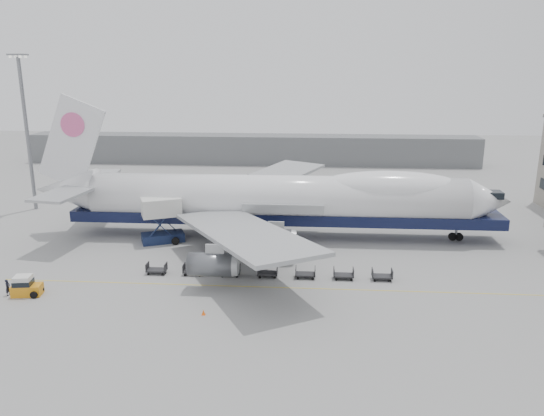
# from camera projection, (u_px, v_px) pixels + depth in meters

# --- Properties ---
(ground) EXTENTS (260.00, 260.00, 0.00)m
(ground) POSITION_uv_depth(u_px,v_px,m) (271.00, 267.00, 64.28)
(ground) COLOR gray
(ground) RESTS_ON ground
(apron_line) EXTENTS (60.00, 0.15, 0.01)m
(apron_line) POSITION_uv_depth(u_px,v_px,m) (267.00, 287.00, 58.50)
(apron_line) COLOR gold
(apron_line) RESTS_ON ground
(hangar) EXTENTS (110.00, 8.00, 7.00)m
(hangar) POSITION_uv_depth(u_px,v_px,m) (252.00, 149.00, 131.46)
(hangar) COLOR slate
(hangar) RESTS_ON ground
(floodlight_mast) EXTENTS (2.40, 2.40, 25.43)m
(floodlight_mast) POSITION_uv_depth(u_px,v_px,m) (26.00, 125.00, 86.62)
(floodlight_mast) COLOR slate
(floodlight_mast) RESTS_ON ground
(airliner) EXTENTS (67.00, 55.30, 19.98)m
(airliner) POSITION_uv_depth(u_px,v_px,m) (282.00, 198.00, 74.32)
(airliner) COLOR white
(airliner) RESTS_ON ground
(catering_truck) EXTENTS (6.29, 5.38, 6.25)m
(catering_truck) POSITION_uv_depth(u_px,v_px,m) (162.00, 218.00, 72.68)
(catering_truck) COLOR #172245
(catering_truck) RESTS_ON ground
(baggage_tug) EXTENTS (3.20, 2.03, 2.19)m
(baggage_tug) POSITION_uv_depth(u_px,v_px,m) (26.00, 287.00, 56.25)
(baggage_tug) COLOR orange
(baggage_tug) RESTS_ON ground
(ground_worker) EXTENTS (0.45, 0.66, 1.79)m
(ground_worker) POSITION_uv_depth(u_px,v_px,m) (8.00, 287.00, 56.23)
(ground_worker) COLOR black
(ground_worker) RESTS_ON ground
(traffic_cone) EXTENTS (0.37, 0.37, 0.55)m
(traffic_cone) POSITION_uv_depth(u_px,v_px,m) (203.00, 312.00, 51.98)
(traffic_cone) COLOR #FF5E0D
(traffic_cone) RESTS_ON ground
(dolly_0) EXTENTS (2.30, 1.35, 1.30)m
(dolly_0) POSITION_uv_depth(u_px,v_px,m) (157.00, 269.00, 62.17)
(dolly_0) COLOR #2D2D30
(dolly_0) RESTS_ON ground
(dolly_1) EXTENTS (2.30, 1.35, 1.30)m
(dolly_1) POSITION_uv_depth(u_px,v_px,m) (193.00, 270.00, 61.86)
(dolly_1) COLOR #2D2D30
(dolly_1) RESTS_ON ground
(dolly_2) EXTENTS (2.30, 1.35, 1.30)m
(dolly_2) POSITION_uv_depth(u_px,v_px,m) (230.00, 271.00, 61.56)
(dolly_2) COLOR #2D2D30
(dolly_2) RESTS_ON ground
(dolly_3) EXTENTS (2.30, 1.35, 1.30)m
(dolly_3) POSITION_uv_depth(u_px,v_px,m) (268.00, 272.00, 61.25)
(dolly_3) COLOR #2D2D30
(dolly_3) RESTS_ON ground
(dolly_4) EXTENTS (2.30, 1.35, 1.30)m
(dolly_4) POSITION_uv_depth(u_px,v_px,m) (305.00, 273.00, 60.94)
(dolly_4) COLOR #2D2D30
(dolly_4) RESTS_ON ground
(dolly_5) EXTENTS (2.30, 1.35, 1.30)m
(dolly_5) POSITION_uv_depth(u_px,v_px,m) (344.00, 275.00, 60.63)
(dolly_5) COLOR #2D2D30
(dolly_5) RESTS_ON ground
(dolly_6) EXTENTS (2.30, 1.35, 1.30)m
(dolly_6) POSITION_uv_depth(u_px,v_px,m) (382.00, 276.00, 60.32)
(dolly_6) COLOR #2D2D30
(dolly_6) RESTS_ON ground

